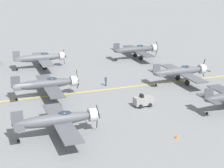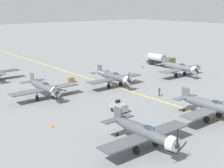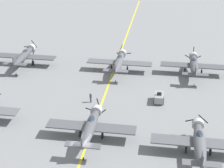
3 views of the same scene
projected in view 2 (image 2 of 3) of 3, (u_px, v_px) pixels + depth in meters
ground_plane at (103, 83)px, 63.26m from camera, size 400.00×400.00×0.00m
taxiway_stripe at (103, 83)px, 63.26m from camera, size 0.30×160.00×0.01m
airplane_far_right at (144, 132)px, 33.98m from camera, size 12.00×9.98×3.80m
airplane_mid_right at (44, 87)px, 52.40m from camera, size 12.00×9.98×3.65m
airplane_far_center at (211, 106)px, 42.70m from camera, size 12.00×9.98×3.72m
airplane_mid_center at (114, 77)px, 59.85m from camera, size 12.00×9.98×3.76m
airplane_mid_left at (180, 67)px, 68.66m from camera, size 12.00×9.98×3.65m
fuel_tanker at (160, 60)px, 80.89m from camera, size 2.67×8.00×2.98m
tow_tractor at (119, 107)px, 46.14m from camera, size 1.57×2.60×1.79m
ground_crew_walking at (159, 91)px, 53.90m from camera, size 0.36×0.36×1.67m
ground_crew_inspecting at (141, 64)px, 78.06m from camera, size 0.39×0.39×1.78m
supply_crate_by_tanker at (71, 80)px, 63.77m from camera, size 1.31×1.14×1.00m
traffic_cone at (52, 125)px, 40.38m from camera, size 0.36×0.36×0.55m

